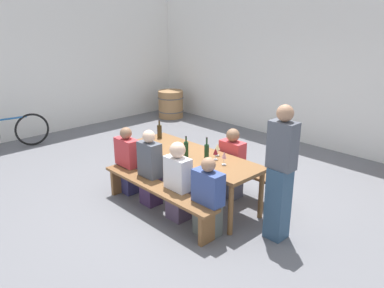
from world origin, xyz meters
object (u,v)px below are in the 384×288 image
(seated_guest_near_0, at_px, (128,162))
(seated_guest_near_1, at_px, (150,170))
(seated_guest_near_2, at_px, (178,183))
(wine_barrel, at_px, (171,104))
(parked_bicycle_0, at_px, (6,133))
(tasting_table, at_px, (192,159))
(seated_guest_far_0, at_px, (232,165))
(wine_glass_1, at_px, (224,155))
(wine_glass_2, at_px, (216,152))
(seated_guest_near_3, at_px, (208,200))
(standing_host, at_px, (280,175))
(wine_bottle_0, at_px, (207,151))
(wine_bottle_1, at_px, (159,131))
(bench_near, at_px, (157,192))
(wine_glass_0, at_px, (217,147))
(wine_bottle_2, at_px, (186,149))
(bench_far, at_px, (222,166))

(seated_guest_near_0, relative_size, seated_guest_near_1, 0.93)
(seated_guest_near_2, xyz_separation_m, wine_barrel, (-4.28, 3.53, -0.17))
(seated_guest_near_2, xyz_separation_m, parked_bicycle_0, (-4.59, -0.67, -0.17))
(tasting_table, distance_m, seated_guest_far_0, 0.64)
(seated_guest_far_0, distance_m, parked_bicycle_0, 4.95)
(wine_glass_1, bearing_deg, wine_glass_2, 165.12)
(seated_guest_near_3, bearing_deg, standing_host, -47.56)
(wine_bottle_0, distance_m, wine_bottle_1, 1.23)
(bench_near, relative_size, seated_guest_near_2, 1.92)
(seated_guest_near_1, bearing_deg, seated_guest_near_0, 90.00)
(wine_bottle_1, bearing_deg, wine_glass_0, 3.65)
(seated_guest_near_1, bearing_deg, tasting_table, -32.44)
(wine_bottle_0, bearing_deg, standing_host, 3.44)
(wine_bottle_0, bearing_deg, wine_glass_2, 40.54)
(seated_guest_near_0, xyz_separation_m, seated_guest_near_2, (1.19, 0.00, 0.04))
(tasting_table, height_order, wine_bottle_0, wine_bottle_0)
(wine_bottle_2, distance_m, parked_bicycle_0, 4.50)
(wine_glass_1, bearing_deg, standing_host, 3.01)
(bench_near, distance_m, seated_guest_near_0, 0.93)
(tasting_table, xyz_separation_m, bench_far, (0.00, 0.68, -0.31))
(bench_far, distance_m, seated_guest_near_1, 1.26)
(tasting_table, xyz_separation_m, wine_barrel, (-4.00, 3.01, -0.31))
(wine_bottle_1, bearing_deg, wine_glass_2, -2.69)
(tasting_table, height_order, seated_guest_far_0, seated_guest_far_0)
(seated_guest_near_1, height_order, seated_guest_far_0, seated_guest_near_1)
(wine_glass_2, bearing_deg, seated_guest_near_2, -101.90)
(seated_guest_near_2, distance_m, parked_bicycle_0, 4.64)
(bench_near, bearing_deg, standing_host, 26.42)
(wine_bottle_1, height_order, wine_bottle_2, wine_bottle_2)
(bench_far, height_order, seated_guest_near_2, seated_guest_near_2)
(wine_bottle_0, height_order, seated_guest_near_3, wine_bottle_0)
(standing_host, relative_size, parked_bicycle_0, 1.03)
(tasting_table, relative_size, seated_guest_near_0, 2.10)
(bench_far, bearing_deg, wine_barrel, 149.77)
(wine_bottle_0, xyz_separation_m, wine_glass_2, (0.09, 0.08, -0.00))
(wine_glass_2, xyz_separation_m, seated_guest_near_3, (0.44, -0.60, -0.38))
(wine_glass_2, bearing_deg, parked_bicycle_0, -164.98)
(wine_bottle_2, distance_m, seated_guest_near_0, 1.09)
(wine_glass_1, bearing_deg, seated_guest_near_1, -150.32)
(wine_glass_1, distance_m, seated_guest_near_1, 1.14)
(wine_glass_1, bearing_deg, tasting_table, -178.63)
(bench_near, xyz_separation_m, wine_glass_1, (0.61, 0.69, 0.53))
(bench_far, bearing_deg, seated_guest_far_0, -24.64)
(tasting_table, xyz_separation_m, wine_glass_2, (0.40, 0.07, 0.20))
(wine_bottle_1, xyz_separation_m, wine_glass_1, (1.53, -0.12, 0.02))
(seated_guest_near_2, bearing_deg, seated_guest_near_1, 90.00)
(bench_near, height_order, seated_guest_near_3, seated_guest_near_3)
(wine_glass_2, height_order, seated_guest_near_3, seated_guest_near_3)
(wine_bottle_0, relative_size, wine_bottle_2, 1.04)
(wine_glass_1, relative_size, seated_guest_near_1, 0.17)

